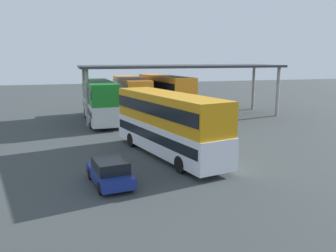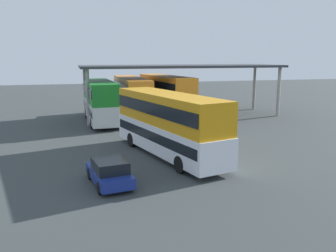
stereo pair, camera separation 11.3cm
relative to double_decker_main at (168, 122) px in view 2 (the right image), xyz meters
The scene contains 7 objects.
ground_plane 4.09m from the double_decker_main, 65.10° to the right, with size 140.00×140.00×0.00m, color #363C3C.
double_decker_main is the anchor object (origin of this frame).
parked_hatchback 6.34m from the double_decker_main, 134.63° to the right, with size 2.19×3.88×1.35m.
double_decker_near_canopy 14.08m from the double_decker_main, 103.17° to the left, with size 2.86×10.50×4.09m.
double_decker_mid_row 15.48m from the double_decker_main, 88.93° to the left, with size 2.49×11.43×4.26m.
double_decker_far_right 16.69m from the double_decker_main, 75.20° to the left, with size 3.94×11.28×4.39m.
depot_canopy 16.16m from the double_decker_main, 68.61° to the left, with size 21.67×6.55×5.57m.
Camera 2 is at (-7.46, -18.46, 6.41)m, focal length 37.45 mm.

